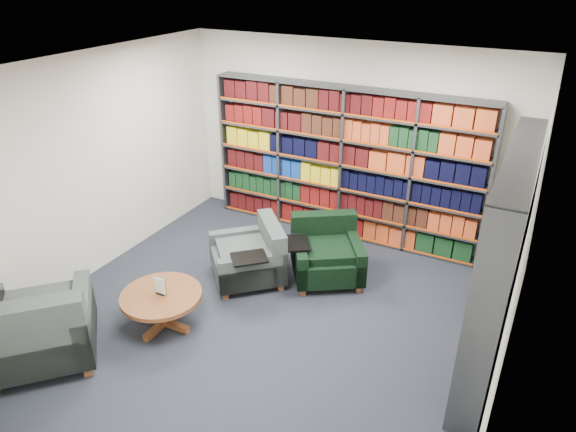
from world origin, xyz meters
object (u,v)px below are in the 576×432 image
at_px(chair_green_right, 326,254).
at_px(coffee_table, 162,300).
at_px(chair_teal_left, 253,257).
at_px(chair_teal_front, 38,333).

bearing_deg(chair_green_right, coffee_table, -123.63).
distance_m(chair_green_right, coffee_table, 2.17).
relative_size(chair_green_right, coffee_table, 1.31).
bearing_deg(coffee_table, chair_green_right, 56.37).
height_order(chair_green_right, coffee_table, chair_green_right).
distance_m(chair_teal_left, chair_green_right, 0.94).
bearing_deg(chair_teal_front, coffee_table, 55.97).
height_order(chair_teal_left, coffee_table, chair_teal_left).
relative_size(chair_teal_left, coffee_table, 1.34).
xyz_separation_m(chair_teal_left, chair_teal_front, (-1.12, -2.34, 0.07)).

